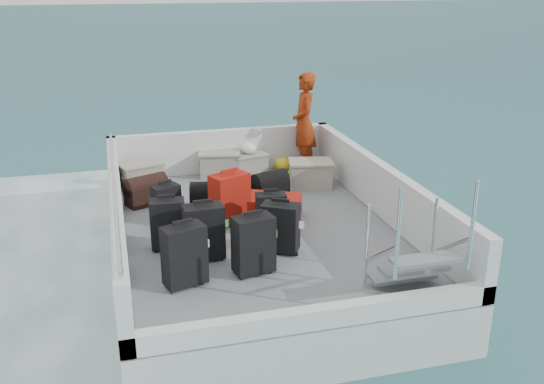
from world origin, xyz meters
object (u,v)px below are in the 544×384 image
(suitcase_4, at_px, (204,233))
(suitcase_8, at_px, (272,207))
(crate_3, at_px, (311,175))
(passenger, at_px, (304,123))
(crate_2, at_px, (249,165))
(suitcase_5, at_px, (230,199))
(suitcase_3, at_px, (254,245))
(crate_0, at_px, (141,176))
(suitcase_2, at_px, (166,204))
(suitcase_1, at_px, (168,225))
(crate_1, at_px, (220,165))
(suitcase_7, at_px, (271,214))
(suitcase_6, at_px, (280,228))
(suitcase_0, at_px, (184,256))

(suitcase_4, xyz_separation_m, suitcase_8, (1.07, 1.02, -0.18))
(suitcase_8, height_order, crate_3, crate_3)
(passenger, bearing_deg, suitcase_8, -22.19)
(crate_2, relative_size, crate_3, 0.85)
(suitcase_5, bearing_deg, suitcase_3, -115.53)
(suitcase_4, relative_size, crate_3, 1.05)
(crate_0, bearing_deg, suitcase_4, -78.91)
(suitcase_8, bearing_deg, suitcase_3, -175.77)
(suitcase_2, bearing_deg, suitcase_3, -89.66)
(suitcase_1, xyz_separation_m, suitcase_3, (0.82, -0.87, 0.02))
(crate_1, relative_size, crate_2, 1.18)
(suitcase_5, bearing_deg, crate_3, 12.42)
(suitcase_7, xyz_separation_m, passenger, (1.18, 2.34, 0.55))
(suitcase_5, height_order, crate_0, suitcase_5)
(suitcase_3, bearing_deg, crate_3, 48.38)
(crate_1, xyz_separation_m, crate_2, (0.47, -0.03, -0.03))
(crate_1, xyz_separation_m, crate_3, (1.24, -0.87, 0.00))
(suitcase_2, relative_size, crate_2, 0.96)
(suitcase_6, bearing_deg, crate_1, 124.00)
(suitcase_6, bearing_deg, crate_2, 114.87)
(passenger, bearing_deg, suitcase_1, -37.77)
(crate_1, bearing_deg, suitcase_4, -103.74)
(suitcase_0, relative_size, suitcase_4, 1.03)
(suitcase_0, relative_size, suitcase_8, 0.90)
(suitcase_4, distance_m, passenger, 3.57)
(suitcase_5, xyz_separation_m, passenger, (1.61, 1.86, 0.48))
(suitcase_4, bearing_deg, suitcase_2, 100.70)
(suitcase_5, relative_size, crate_0, 1.13)
(suitcase_3, relative_size, suitcase_7, 1.26)
(suitcase_6, bearing_deg, suitcase_7, 117.21)
(crate_2, bearing_deg, suitcase_5, -109.94)
(crate_2, bearing_deg, passenger, -4.42)
(suitcase_2, height_order, suitcase_6, suitcase_6)
(suitcase_4, distance_m, crate_1, 3.04)
(suitcase_6, height_order, crate_0, suitcase_6)
(suitcase_0, distance_m, suitcase_4, 0.64)
(crate_1, distance_m, passenger, 1.51)
(suitcase_4, bearing_deg, suitcase_6, -5.01)
(suitcase_3, relative_size, suitcase_4, 1.01)
(suitcase_2, height_order, suitcase_4, suitcase_4)
(suitcase_2, bearing_deg, suitcase_5, -40.66)
(suitcase_7, bearing_deg, crate_0, 130.00)
(suitcase_2, relative_size, crate_3, 0.81)
(suitcase_8, distance_m, crate_1, 1.96)
(suitcase_1, bearing_deg, passenger, 50.07)
(suitcase_0, relative_size, suitcase_3, 1.02)
(suitcase_7, bearing_deg, suitcase_0, -131.65)
(suitcase_1, bearing_deg, suitcase_0, -80.67)
(suitcase_1, height_order, suitcase_7, suitcase_1)
(suitcase_6, bearing_deg, crate_3, 93.79)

